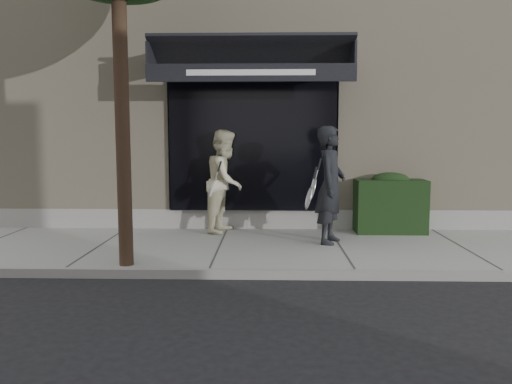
{
  "coord_description": "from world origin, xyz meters",
  "views": [
    {
      "loc": [
        -1.18,
        -8.16,
        1.94
      ],
      "look_at": [
        -1.41,
        0.6,
        0.95
      ],
      "focal_mm": 35.0,
      "sensor_mm": 36.0,
      "label": 1
    }
  ],
  "objects": [
    {
      "name": "sidewalk",
      "position": [
        0.0,
        0.0,
        0.06
      ],
      "size": [
        20.0,
        3.0,
        0.12
      ],
      "primitive_type": "cube",
      "color": "gray",
      "rests_on": "ground"
    },
    {
      "name": "building_facade",
      "position": [
        -0.01,
        4.96,
        2.74
      ],
      "size": [
        14.3,
        8.04,
        5.64
      ],
      "color": "beige",
      "rests_on": "ground"
    },
    {
      "name": "curb",
      "position": [
        0.0,
        -1.55,
        0.07
      ],
      "size": [
        20.0,
        0.1,
        0.14
      ],
      "primitive_type": "cube",
      "color": "gray",
      "rests_on": "ground"
    },
    {
      "name": "pedestrian_front",
      "position": [
        -0.15,
        0.24,
        1.11
      ],
      "size": [
        0.85,
        1.0,
        1.98
      ],
      "color": "black",
      "rests_on": "sidewalk"
    },
    {
      "name": "pedestrian_back",
      "position": [
        -2.0,
        1.2,
        1.09
      ],
      "size": [
        0.96,
        1.1,
        1.94
      ],
      "color": "beige",
      "rests_on": "sidewalk"
    },
    {
      "name": "hedge",
      "position": [
        1.1,
        1.25,
        0.66
      ],
      "size": [
        1.3,
        0.7,
        1.14
      ],
      "color": "black",
      "rests_on": "sidewalk"
    },
    {
      "name": "ground",
      "position": [
        0.0,
        0.0,
        0.0
      ],
      "size": [
        80.0,
        80.0,
        0.0
      ],
      "primitive_type": "plane",
      "color": "black",
      "rests_on": "ground"
    }
  ]
}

